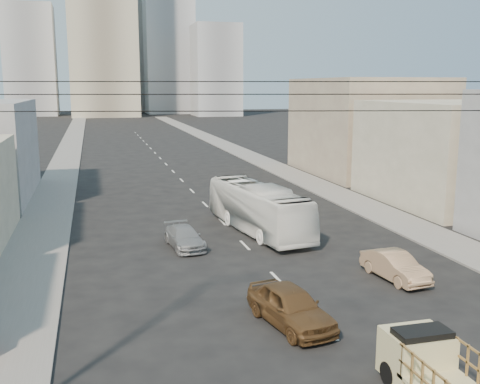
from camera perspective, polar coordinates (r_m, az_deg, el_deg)
name	(u,v)px	position (r m, az deg, el deg)	size (l,w,h in m)	color
sidewalk_left	(68,153)	(81.25, -17.06, 3.78)	(3.50, 180.00, 0.12)	slate
sidewalk_right	(233,149)	(83.63, -0.73, 4.43)	(3.50, 180.00, 0.12)	slate
lane_dashes	(169,168)	(64.86, -7.18, 2.48)	(0.15, 104.00, 0.01)	silver
flatbed_pickup	(437,367)	(18.14, 19.42, -16.46)	(1.95, 4.41, 1.90)	#CBC088
city_bus	(258,208)	(35.84, 1.83, -1.64)	(2.58, 11.03, 3.07)	white
sedan_brown	(291,306)	(22.31, 5.16, -11.47)	(1.86, 4.62, 1.57)	brown
sedan_tan	(395,266)	(28.25, 15.47, -7.26)	(1.41, 4.05, 1.33)	#A58160
sedan_grey	(184,237)	(32.65, -5.66, -4.61)	(1.68, 4.14, 1.20)	gray
overhead_wires	(444,96)	(14.76, 20.02, 9.19)	(23.01, 5.02, 0.72)	black
bldg_right_mid	(455,152)	(47.93, 20.96, 3.78)	(11.00, 14.00, 8.00)	#A8A187
bldg_right_far	(367,126)	(61.72, 12.74, 6.55)	(12.00, 16.00, 10.00)	gray
high_rise_tower	(102,16)	(181.91, -13.87, 16.97)	(20.00, 20.00, 60.00)	gray
midrise_ne	(169,54)	(197.72, -7.25, 13.75)	(16.00, 16.00, 40.00)	gray
midrise_nw	(31,61)	(191.64, -20.49, 12.38)	(15.00, 15.00, 34.00)	gray
midrise_back	(130,50)	(211.54, -11.14, 13.98)	(18.00, 18.00, 44.00)	gray
midrise_east	(216,71)	(179.86, -2.47, 12.23)	(14.00, 14.00, 28.00)	gray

